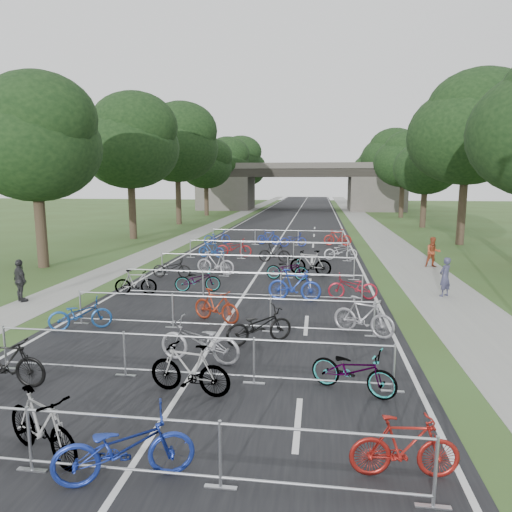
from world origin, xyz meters
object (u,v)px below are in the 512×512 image
at_px(overpass_bridge, 300,187).
at_px(bike_2, 124,448).
at_px(bike_1, 42,426).
at_px(pedestrian_a, 445,277).
at_px(pedestrian_c, 20,281).
at_px(pedestrian_b, 433,252).

bearing_deg(overpass_bridge, bike_2, -89.96).
relative_size(overpass_bridge, bike_1, 15.87).
relative_size(pedestrian_a, pedestrian_c, 0.96).
height_order(pedestrian_a, pedestrian_b, pedestrian_b).
bearing_deg(pedestrian_b, pedestrian_c, -153.65).
bearing_deg(pedestrian_b, bike_2, -117.69).
bearing_deg(bike_2, pedestrian_a, -53.69).
distance_m(overpass_bridge, bike_2, 65.10).
height_order(bike_2, pedestrian_a, pedestrian_a).
height_order(overpass_bridge, bike_1, overpass_bridge).
distance_m(pedestrian_b, pedestrian_c, 19.57).
height_order(bike_2, pedestrian_b, pedestrian_b).
height_order(bike_1, pedestrian_b, pedestrian_b).
bearing_deg(pedestrian_b, pedestrian_a, -101.58).
height_order(overpass_bridge, pedestrian_a, overpass_bridge).
xyz_separation_m(bike_2, pedestrian_a, (7.89, 12.46, 0.22)).
height_order(overpass_bridge, pedestrian_c, overpass_bridge).
distance_m(pedestrian_a, pedestrian_b, 6.44).
bearing_deg(pedestrian_b, overpass_bridge, 98.67).
distance_m(overpass_bridge, pedestrian_c, 56.27).
bearing_deg(overpass_bridge, pedestrian_a, -81.42).
distance_m(bike_2, pedestrian_b, 20.82).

